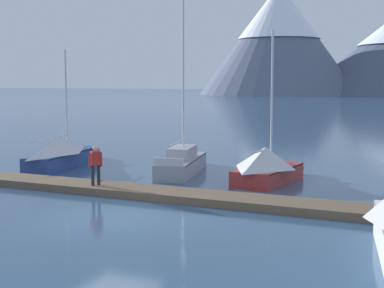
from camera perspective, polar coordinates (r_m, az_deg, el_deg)
name	(u,v)px	position (r m, az deg, el deg)	size (l,w,h in m)	color
ground_plane	(117,219)	(20.19, -7.37, -7.30)	(700.00, 700.00, 0.00)	#2D4C6B
mountain_west_summit	(279,36)	(221.40, 8.54, 10.41)	(58.71, 58.71, 40.80)	slate
dock	(171,194)	(23.54, -2.09, -4.96)	(23.74, 2.03, 0.30)	brown
sailboat_nearest_berth	(64,153)	(32.83, -12.48, -0.84)	(2.96, 7.87, 6.44)	navy
sailboat_second_berth	(184,161)	(30.19, -0.80, -1.73)	(3.12, 7.25, 9.13)	#93939E
sailboat_mid_dock_port	(270,166)	(27.37, 7.64, -2.11)	(2.41, 5.84, 7.08)	#B2332D
person_on_dock	(95,163)	(24.89, -9.46, -1.83)	(0.40, 0.49, 1.69)	#232328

